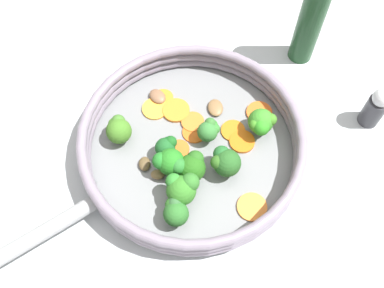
{
  "coord_description": "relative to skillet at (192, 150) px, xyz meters",
  "views": [
    {
      "loc": [
        -0.05,
        -0.34,
        0.67
      ],
      "look_at": [
        0.0,
        0.0,
        0.03
      ],
      "focal_mm": 42.0,
      "sensor_mm": 36.0,
      "label": 1
    }
  ],
  "objects": [
    {
      "name": "mushroom_piece_1",
      "position": [
        -0.08,
        -0.02,
        0.01
      ],
      "size": [
        0.02,
        0.03,
        0.01
      ],
      "primitive_type": "ellipsoid",
      "rotation": [
        0.0,
        0.0,
        4.64
      ],
      "color": "brown",
      "rests_on": "skillet"
    },
    {
      "name": "broccoli_floret_8",
      "position": [
        0.12,
        0.02,
        0.04
      ],
      "size": [
        0.05,
        0.05,
        0.05
      ],
      "color": "#5F894E",
      "rests_on": "skillet"
    },
    {
      "name": "carrot_slice_3",
      "position": [
        -0.02,
        0.08,
        0.01
      ],
      "size": [
        0.06,
        0.06,
        0.01
      ],
      "primitive_type": "cylinder",
      "rotation": [
        0.0,
        0.0,
        3.65
      ],
      "color": "orange",
      "rests_on": "skillet"
    },
    {
      "name": "broccoli_floret_1",
      "position": [
        -0.04,
        -0.0,
        0.03
      ],
      "size": [
        0.04,
        0.04,
        0.04
      ],
      "color": "#6D8F49",
      "rests_on": "skillet"
    },
    {
      "name": "skillet_handle",
      "position": [
        -0.24,
        -0.11,
        0.02
      ],
      "size": [
        0.17,
        0.1,
        0.02
      ],
      "primitive_type": "cylinder",
      "rotation": [
        1.57,
        0.0,
        5.16
      ],
      "color": "#999B9E",
      "rests_on": "skillet"
    },
    {
      "name": "carrot_slice_2",
      "position": [
        -0.02,
        0.0,
        0.01
      ],
      "size": [
        0.04,
        0.04,
        0.01
      ],
      "primitive_type": "cylinder",
      "rotation": [
        0.0,
        0.0,
        3.0
      ],
      "color": "orange",
      "rests_on": "skillet"
    },
    {
      "name": "broccoli_floret_6",
      "position": [
        0.03,
        0.02,
        0.03
      ],
      "size": [
        0.04,
        0.04,
        0.04
      ],
      "color": "#8CB25D",
      "rests_on": "skillet"
    },
    {
      "name": "salt_shaker",
      "position": [
        0.31,
        0.02,
        0.03
      ],
      "size": [
        0.03,
        0.03,
        0.09
      ],
      "color": "#333338",
      "rests_on": "ground_plane"
    },
    {
      "name": "skillet_rivet_left",
      "position": [
        -0.16,
        -0.04,
        0.01
      ],
      "size": [
        0.01,
        0.01,
        0.01
      ],
      "primitive_type": "sphere",
      "color": "gray",
      "rests_on": "skillet"
    },
    {
      "name": "broccoli_floret_0",
      "position": [
        0.05,
        -0.05,
        0.04
      ],
      "size": [
        0.05,
        0.05,
        0.05
      ],
      "color": "#5F9642",
      "rests_on": "skillet"
    },
    {
      "name": "broccoli_floret_7",
      "position": [
        -0.12,
        0.04,
        0.03
      ],
      "size": [
        0.04,
        0.05,
        0.05
      ],
      "color": "#6B9A50",
      "rests_on": "skillet"
    },
    {
      "name": "mushroom_piece_3",
      "position": [
        0.05,
        0.07,
        0.01
      ],
      "size": [
        0.03,
        0.03,
        0.01
      ],
      "primitive_type": "ellipsoid",
      "rotation": [
        0.0,
        0.0,
        4.7
      ],
      "color": "olive",
      "rests_on": "skillet"
    },
    {
      "name": "carrot_slice_0",
      "position": [
        -0.05,
        0.08,
        0.01
      ],
      "size": [
        0.06,
        0.06,
        0.0
      ],
      "primitive_type": "cylinder",
      "rotation": [
        0.0,
        0.0,
        4.32
      ],
      "color": "#F99D33",
      "rests_on": "skillet"
    },
    {
      "name": "skillet",
      "position": [
        0.0,
        0.0,
        0.0
      ],
      "size": [
        0.35,
        0.35,
        0.02
      ],
      "primitive_type": "cylinder",
      "color": "gray",
      "rests_on": "ground_plane"
    },
    {
      "name": "mushroom_piece_0",
      "position": [
        -0.05,
        0.11,
        0.01
      ],
      "size": [
        0.04,
        0.04,
        0.01
      ],
      "primitive_type": "ellipsoid",
      "rotation": [
        0.0,
        0.0,
        5.29
      ],
      "color": "brown",
      "rests_on": "skillet"
    },
    {
      "name": "carrot_slice_6",
      "position": [
        0.07,
        0.02,
        0.01
      ],
      "size": [
        0.05,
        0.05,
        0.0
      ],
      "primitive_type": "cylinder",
      "rotation": [
        0.0,
        0.0,
        4.44
      ],
      "color": "orange",
      "rests_on": "skillet"
    },
    {
      "name": "carrot_slice_4",
      "position": [
        -0.04,
        0.1,
        0.01
      ],
      "size": [
        0.04,
        0.04,
        0.0
      ],
      "primitive_type": "cylinder",
      "rotation": [
        0.0,
        0.0,
        1.41
      ],
      "color": "orange",
      "rests_on": "skillet"
    },
    {
      "name": "carrot_slice_9",
      "position": [
        0.08,
        -0.11,
        0.01
      ],
      "size": [
        0.06,
        0.06,
        0.0
      ],
      "primitive_type": "cylinder",
      "rotation": [
        0.0,
        0.0,
        3.44
      ],
      "color": "orange",
      "rests_on": "skillet"
    },
    {
      "name": "broccoli_floret_2",
      "position": [
        -0.01,
        -0.05,
        0.04
      ],
      "size": [
        0.05,
        0.05,
        0.05
      ],
      "color": "#659755",
      "rests_on": "skillet"
    },
    {
      "name": "skillet_rim_wall",
      "position": [
        0.0,
        0.0,
        0.03
      ],
      "size": [
        0.36,
        0.36,
        0.05
      ],
      "color": "gray",
      "rests_on": "skillet"
    },
    {
      "name": "broccoli_floret_5",
      "position": [
        -0.03,
        -0.08,
        0.04
      ],
      "size": [
        0.05,
        0.05,
        0.06
      ],
      "color": "#87AD67",
      "rests_on": "skillet"
    },
    {
      "name": "oil_bottle",
      "position": [
        0.23,
        0.18,
        0.1
      ],
      "size": [
        0.04,
        0.04,
        0.25
      ],
      "color": "#193D1E",
      "rests_on": "ground_plane"
    },
    {
      "name": "carrot_slice_8",
      "position": [
        0.12,
        0.05,
        0.01
      ],
      "size": [
        0.06,
        0.06,
        0.0
      ],
      "primitive_type": "cylinder",
      "rotation": [
        0.0,
        0.0,
        0.33
      ],
      "color": "orange",
      "rests_on": "skillet"
    },
    {
      "name": "broccoli_floret_3",
      "position": [
        -0.04,
        -0.11,
        0.04
      ],
      "size": [
        0.04,
        0.04,
        0.05
      ],
      "color": "#6B964E",
      "rests_on": "skillet"
    },
    {
      "name": "carrot_slice_7",
      "position": [
        0.01,
        0.03,
        0.01
      ],
      "size": [
        0.05,
        0.05,
        0.0
      ],
      "primitive_type": "cylinder",
      "rotation": [
        0.0,
        0.0,
        5.1
      ],
      "color": "orange",
      "rests_on": "skillet"
    },
    {
      "name": "carrot_slice_1",
      "position": [
        0.01,
        0.05,
        0.01
      ],
      "size": [
        0.06,
        0.06,
        0.0
      ],
      "primitive_type": "cylinder",
      "rotation": [
        0.0,
        0.0,
        2.28
      ],
      "color": "orange",
      "rests_on": "skillet"
    },
    {
      "name": "ground_plane",
      "position": [
        0.0,
        0.0,
        -0.01
      ],
      "size": [
        4.0,
        4.0,
        0.0
      ],
      "primitive_type": "plane",
      "color": "#B4BBC0"
    },
    {
      "name": "carrot_slice_5",
      "position": [
        0.08,
        -0.0,
        0.01
      ],
      "size": [
        0.06,
        0.06,
        0.01
      ],
      "primitive_type": "cylinder",
      "rotation": [
        0.0,
        0.0,
        4.16
      ],
      "color": "orange",
      "rests_on": "skillet"
    },
    {
      "name": "skillet_rivet_right",
      "position": [
        -0.13,
        -0.1,
        0.01
      ],
      "size": [
        0.01,
        0.01,
        0.01
      ],
      "primitive_type": "sphere",
      "color": "gray",
      "rests_on": "skillet"
    },
    {
      "name": "broccoli_floret_4",
      "position": [
        -0.04,
        -0.04,
        0.04
      ],
      "size": [
        0.05,
        0.04,
        0.05
      ],
      "color": "#7EB260",
      "rests_on": "skillet"
    },
    {
      "name": "mushroom_piece_2",
      "position": [
        -0.06,
        -0.04,
        0.01
      ],
      "size": [
        0.02,
        0.02,
        0.01
      ],
      "primitive_type": "ellipsoid",
      "rotation": [
        0.0,
        0.0,
        6.14
      ],
      "color": "olive",
      "rests_on": "skillet"
    }
  ]
}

